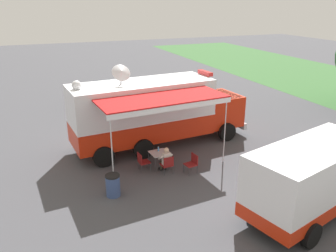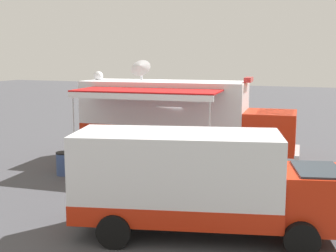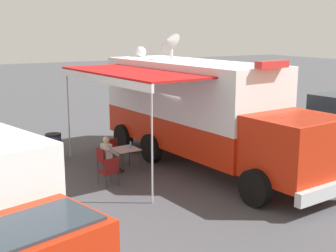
# 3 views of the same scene
# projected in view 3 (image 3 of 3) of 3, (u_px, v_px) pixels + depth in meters

# --- Properties ---
(ground_plane) EXTENTS (100.00, 100.00, 0.00)m
(ground_plane) POSITION_uv_depth(u_px,v_px,m) (189.00, 160.00, 16.28)
(ground_plane) COLOR #47474C
(lot_stripe) EXTENTS (0.53, 4.79, 0.01)m
(lot_stripe) POSITION_uv_depth(u_px,v_px,m) (252.00, 146.00, 18.18)
(lot_stripe) COLOR silver
(lot_stripe) RESTS_ON ground
(command_truck) EXTENTS (5.50, 9.66, 4.53)m
(command_truck) POSITION_uv_depth(u_px,v_px,m) (202.00, 109.00, 15.25)
(command_truck) COLOR red
(command_truck) RESTS_ON ground
(folding_table) EXTENTS (0.87, 0.87, 0.73)m
(folding_table) POSITION_uv_depth(u_px,v_px,m) (125.00, 150.00, 14.94)
(folding_table) COLOR silver
(folding_table) RESTS_ON ground
(water_bottle) EXTENTS (0.07, 0.07, 0.22)m
(water_bottle) POSITION_uv_depth(u_px,v_px,m) (131.00, 145.00, 14.97)
(water_bottle) COLOR #4C99D8
(water_bottle) RESTS_ON folding_table
(folding_chair_at_table) EXTENTS (0.52, 0.52, 0.87)m
(folding_chair_at_table) POSITION_uv_depth(u_px,v_px,m) (104.00, 159.00, 14.51)
(folding_chair_at_table) COLOR maroon
(folding_chair_at_table) RESTS_ON ground
(folding_chair_beside_table) EXTENTS (0.52, 0.52, 0.87)m
(folding_chair_beside_table) POSITION_uv_depth(u_px,v_px,m) (113.00, 150.00, 15.66)
(folding_chair_beside_table) COLOR maroon
(folding_chair_beside_table) RESTS_ON ground
(folding_chair_spare_by_truck) EXTENTS (0.55, 0.55, 0.87)m
(folding_chair_spare_by_truck) POSITION_uv_depth(u_px,v_px,m) (110.00, 169.00, 13.46)
(folding_chair_spare_by_truck) COLOR maroon
(folding_chair_spare_by_truck) RESTS_ON ground
(seated_responder) EXTENTS (0.69, 0.58, 1.25)m
(seated_responder) POSITION_uv_depth(u_px,v_px,m) (109.00, 154.00, 14.58)
(seated_responder) COLOR silver
(seated_responder) RESTS_ON ground
(trash_bin) EXTENTS (0.57, 0.57, 0.91)m
(trash_bin) POSITION_uv_depth(u_px,v_px,m) (54.00, 146.00, 16.34)
(trash_bin) COLOR #384C7F
(trash_bin) RESTS_ON ground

